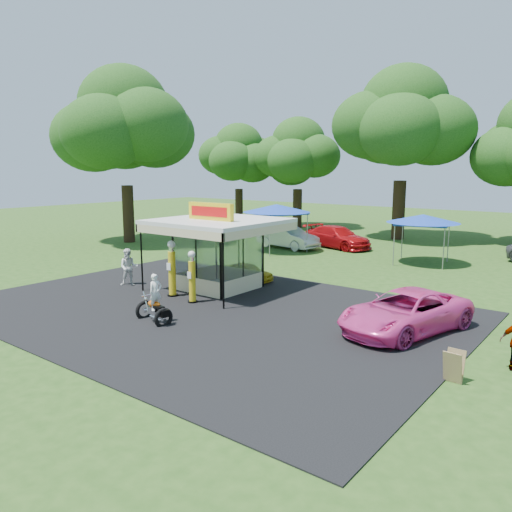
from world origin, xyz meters
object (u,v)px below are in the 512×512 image
object	(u,v)px
spectator_west	(129,267)
bg_car_b	(337,237)
bg_car_a	(288,237)
pink_sedan	(405,312)
motorcycle	(155,303)
gas_pump_right	(192,278)
tent_west	(277,209)
tent_east	(423,219)
a_frame_sign	(454,366)
gas_pump_left	(172,270)
kiosk_car	(247,272)
gas_station_kiosk	(218,253)

from	to	relation	value
spectator_west	bg_car_b	distance (m)	17.12
bg_car_a	pink_sedan	bearing A→B (deg)	-125.09
pink_sedan	bg_car_a	xyz separation A→B (m)	(-13.98, 13.21, 0.06)
pink_sedan	spectator_west	bearing A→B (deg)	-158.35
motorcycle	bg_car_a	size ratio (longest dim) A/B	0.40
gas_pump_right	tent_west	world-z (taller)	tent_west
motorcycle	tent_west	world-z (taller)	tent_west
gas_pump_right	bg_car_b	distance (m)	17.57
bg_car_a	tent_east	size ratio (longest dim) A/B	1.13
a_frame_sign	bg_car_b	world-z (taller)	bg_car_b
gas_pump_right	pink_sedan	bearing A→B (deg)	11.96
bg_car_a	tent_west	distance (m)	2.69
tent_west	tent_east	xyz separation A→B (m)	(9.73, 1.55, -0.25)
bg_car_a	tent_west	bearing A→B (deg)	-168.25
gas_pump_left	pink_sedan	size ratio (longest dim) A/B	0.48
tent_east	pink_sedan	bearing A→B (deg)	-72.53
bg_car_b	gas_pump_right	bearing A→B (deg)	-157.62
gas_pump_right	tent_west	bearing A→B (deg)	110.96
gas_pump_left	kiosk_car	size ratio (longest dim) A/B	0.91
pink_sedan	spectator_west	size ratio (longest dim) A/B	2.89
pink_sedan	bg_car_b	world-z (taller)	bg_car_b
gas_pump_left	a_frame_sign	bearing A→B (deg)	-7.43
motorcycle	tent_east	size ratio (longest dim) A/B	0.45
tent_west	pink_sedan	bearing A→B (deg)	-39.98
gas_station_kiosk	spectator_west	distance (m)	4.65
bg_car_a	motorcycle	bearing A→B (deg)	-152.76
spectator_west	bg_car_b	bearing A→B (deg)	36.55
bg_car_b	tent_west	xyz separation A→B (m)	(-2.68, -3.91, 2.19)
spectator_west	bg_car_b	world-z (taller)	spectator_west
tent_west	motorcycle	bearing A→B (deg)	-69.67
gas_pump_left	motorcycle	size ratio (longest dim) A/B	1.31
gas_station_kiosk	motorcycle	world-z (taller)	gas_station_kiosk
tent_west	gas_pump_right	bearing A→B (deg)	-69.04
gas_pump_right	bg_car_a	bearing A→B (deg)	109.26
gas_pump_left	kiosk_car	bearing A→B (deg)	81.66
gas_pump_right	bg_car_a	size ratio (longest dim) A/B	0.47
bg_car_a	bg_car_b	xyz separation A→B (m)	(2.78, 2.33, -0.01)
gas_pump_left	gas_pump_right	distance (m)	1.52
a_frame_sign	tent_west	world-z (taller)	tent_west
kiosk_car	gas_pump_right	bearing A→B (deg)	-170.29
gas_pump_left	tent_east	distance (m)	16.07
gas_pump_right	gas_station_kiosk	bearing A→B (deg)	107.52
tent_west	gas_station_kiosk	bearing A→B (deg)	-68.23
a_frame_sign	pink_sedan	xyz separation A→B (m)	(-2.64, 3.29, 0.29)
kiosk_car	spectator_west	distance (m)	5.96
a_frame_sign	gas_pump_left	bearing A→B (deg)	174.97
gas_pump_left	a_frame_sign	world-z (taller)	gas_pump_left
kiosk_car	bg_car_b	size ratio (longest dim) A/B	0.52
motorcycle	pink_sedan	world-z (taller)	motorcycle
gas_pump_left	tent_west	size ratio (longest dim) A/B	0.55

